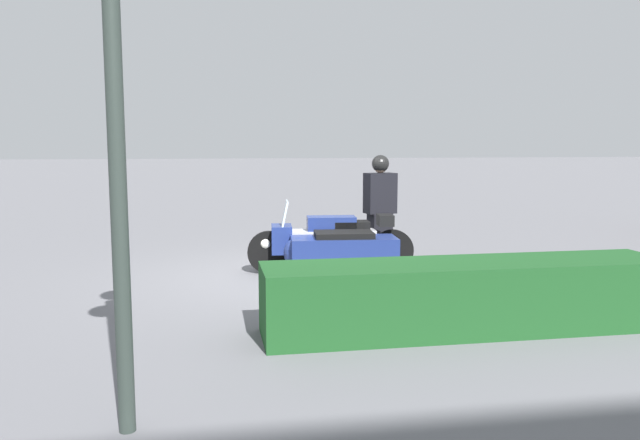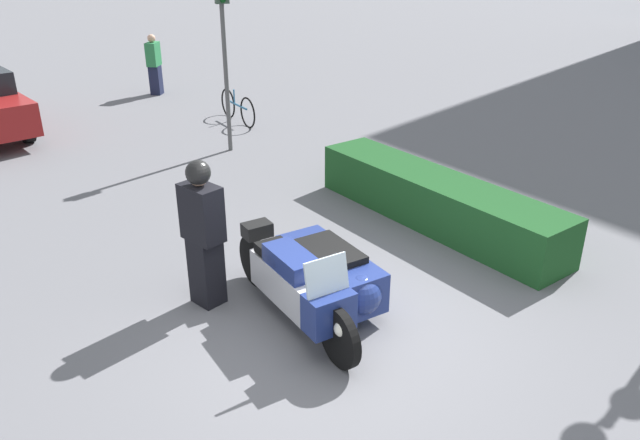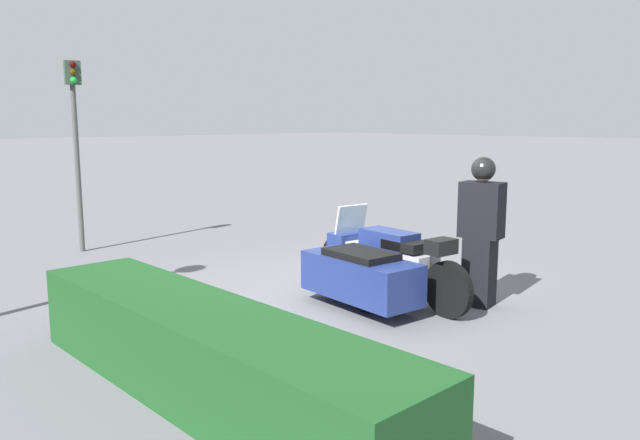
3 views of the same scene
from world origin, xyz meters
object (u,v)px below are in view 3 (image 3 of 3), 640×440
police_motorcycle (368,267)px  traffic_light_near (75,128)px  officer_rider (481,228)px  hedge_bush_curbside (207,354)px

police_motorcycle → traffic_light_near: traffic_light_near is taller
police_motorcycle → officer_rider: bearing=-132.3°
police_motorcycle → hedge_bush_curbside: (-0.94, 3.04, -0.08)m
hedge_bush_curbside → police_motorcycle: bearing=-72.8°
police_motorcycle → officer_rider: 1.49m
hedge_bush_curbside → traffic_light_near: (6.58, -1.69, 1.80)m
police_motorcycle → officer_rider: size_ratio=1.43×
officer_rider → traffic_light_near: size_ratio=0.56×
police_motorcycle → hedge_bush_curbside: 3.18m
traffic_light_near → police_motorcycle: bearing=25.1°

